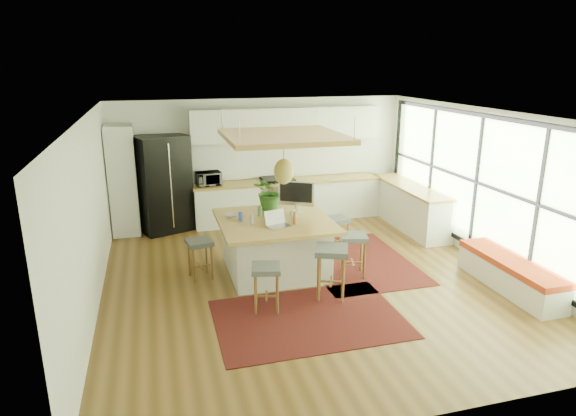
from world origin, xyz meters
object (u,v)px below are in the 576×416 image
object	(u,v)px
laptop	(279,220)
stool_left_side	(200,258)
stool_near_left	(266,287)
stool_right_back	(336,234)
stool_near_right	(331,275)
fridge	(163,188)
microwave	(208,177)
island	(275,246)
monitor	(296,199)
stool_right_front	(353,255)
island_plant	(270,195)

from	to	relation	value
laptop	stool_left_side	bearing A→B (deg)	144.45
stool_near_left	stool_right_back	world-z (taller)	stool_near_left
stool_near_right	laptop	size ratio (longest dim) A/B	2.13
fridge	stool_left_side	bearing A→B (deg)	-100.96
laptop	microwave	size ratio (longest dim) A/B	0.73
stool_near_left	stool_near_right	size ratio (longest dim) A/B	0.86
island	stool_left_side	distance (m)	1.26
stool_right_back	monitor	bearing A→B (deg)	-159.03
stool_near_right	stool_right_back	size ratio (longest dim) A/B	1.19
stool_near_left	microwave	world-z (taller)	microwave
stool_right_front	island_plant	distance (m)	1.81
stool_near_right	island_plant	bearing A→B (deg)	106.45
microwave	island_plant	world-z (taller)	island_plant
fridge	stool_right_front	distance (m)	4.42
stool_near_right	microwave	size ratio (longest dim) A/B	1.56
island_plant	stool_right_back	bearing A→B (deg)	-1.54
island	island_plant	xyz separation A→B (m)	(0.07, 0.61, 0.73)
stool_right_back	stool_left_side	size ratio (longest dim) A/B	1.02
island	island_plant	bearing A→B (deg)	83.77
stool_near_right	stool_left_side	distance (m)	2.21
stool_right_front	island_plant	world-z (taller)	island_plant
stool_right_back	microwave	xyz separation A→B (m)	(-2.11, 2.15, 0.74)
microwave	island_plant	distance (m)	2.27
fridge	island	xyz separation A→B (m)	(1.72, -2.74, -0.46)
stool_near_right	stool_left_side	size ratio (longest dim) A/B	1.21
fridge	monitor	world-z (taller)	fridge
fridge	stool_right_front	bearing A→B (deg)	-68.68
stool_near_left	island_plant	size ratio (longest dim) A/B	1.01
microwave	laptop	bearing A→B (deg)	-83.41
fridge	island_plant	world-z (taller)	fridge
stool_right_front	monitor	size ratio (longest dim) A/B	1.14
fridge	stool_right_front	world-z (taller)	fridge
stool_right_back	stool_near_right	bearing A→B (deg)	-113.13
fridge	microwave	distance (m)	0.96
island	microwave	size ratio (longest dim) A/B	3.59
stool_near_left	monitor	distance (m)	1.97
island	laptop	xyz separation A→B (m)	(-0.03, -0.39, 0.58)
monitor	microwave	distance (m)	2.77
stool_near_right	microwave	xyz separation A→B (m)	(-1.36, 3.88, 0.74)
island	laptop	world-z (taller)	laptop
laptop	island_plant	size ratio (longest dim) A/B	0.56
fridge	stool_right_back	xyz separation A→B (m)	(3.05, -2.17, -0.57)
stool_near_left	stool_right_back	xyz separation A→B (m)	(1.78, 1.88, 0.00)
fridge	stool_left_side	distance (m)	2.78
stool_near_right	monitor	world-z (taller)	monitor
island_plant	microwave	bearing A→B (deg)	111.73
monitor	microwave	bearing A→B (deg)	146.50
stool_right_front	monitor	xyz separation A→B (m)	(-0.78, 0.74, 0.83)
stool_right_front	stool_right_back	world-z (taller)	stool_right_front
stool_right_front	stool_left_side	world-z (taller)	stool_right_front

